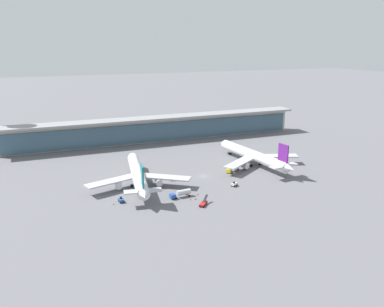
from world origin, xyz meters
TOP-DOWN VIEW (x-y plane):
  - ground_plane at (0.00, 0.00)m, footprint 1200.00×1200.00m
  - airliner_left_stand at (-30.44, -0.74)m, footprint 43.62×57.25m
  - airliner_centre_stand at (29.81, 6.02)m, footprint 43.72×57.31m
  - service_truck_near_nose_red at (-12.87, -30.18)m, footprint 5.58×5.94m
  - service_truck_under_wing_yellow at (15.91, 1.41)m, footprint 8.44×6.56m
  - service_truck_mid_apron_white at (-14.38, -0.36)m, footprint 2.96×1.88m
  - service_truck_by_tail_blue at (-17.87, -19.73)m, footprint 8.77×3.16m
  - service_truck_on_taxiway_white at (7.15, -16.65)m, footprint 3.33×2.92m
  - service_truck_at_far_stand_blue at (-40.83, -16.01)m, footprint 1.95×3.00m
  - terminal_building at (0.00, 71.28)m, footprint 183.60×12.80m
  - safety_cone_alpha at (-44.00, -17.25)m, footprint 0.62×0.62m
  - safety_cone_bravo at (-15.56, -23.63)m, footprint 0.62×0.62m
  - safety_cone_charlie at (-13.49, -23.95)m, footprint 0.62×0.62m
  - safety_cone_delta at (-10.91, -19.96)m, footprint 0.62×0.62m
  - safety_cone_echo at (-15.34, -20.78)m, footprint 0.62×0.62m

SIDE VIEW (x-z plane):
  - ground_plane at x=0.00m, z-range 0.00..0.00m
  - safety_cone_alpha at x=-44.00m, z-range -0.03..0.67m
  - safety_cone_bravo at x=-15.56m, z-range -0.03..0.67m
  - safety_cone_charlie at x=-13.49m, z-range -0.03..0.67m
  - safety_cone_delta at x=-10.91m, z-range -0.03..0.67m
  - safety_cone_echo at x=-15.34m, z-range -0.03..0.67m
  - service_truck_near_nose_red at x=-12.87m, z-range -0.54..2.16m
  - service_truck_mid_apron_white at x=-14.38m, z-range -0.15..1.90m
  - service_truck_on_taxiway_white at x=7.15m, z-range -0.15..1.90m
  - service_truck_at_far_stand_blue at x=-40.83m, z-range -0.15..1.90m
  - service_truck_under_wing_yellow at x=15.91m, z-range 0.23..3.18m
  - service_truck_by_tail_blue at x=-17.87m, z-range 0.23..3.18m
  - airliner_left_stand at x=-30.44m, z-range -2.83..12.45m
  - airliner_centre_stand at x=29.81m, z-range -2.83..12.45m
  - terminal_building at x=0.00m, z-range 0.27..15.47m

